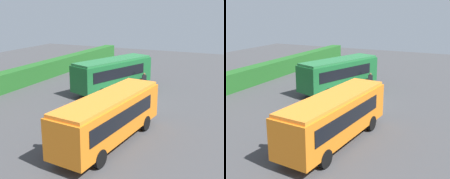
% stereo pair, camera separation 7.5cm
% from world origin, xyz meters
% --- Properties ---
extents(ground_plane, '(64.00, 64.00, 0.00)m').
position_xyz_m(ground_plane, '(0.00, 0.00, 0.00)').
color(ground_plane, '#424244').
extents(bus_orange, '(9.24, 3.16, 3.00)m').
position_xyz_m(bus_orange, '(-7.21, -1.90, 1.74)').
color(bus_orange, orange).
rests_on(bus_orange, ground_plane).
extents(bus_green, '(8.98, 5.11, 3.15)m').
position_xyz_m(bus_green, '(3.18, 2.80, 1.82)').
color(bus_green, '#19602D').
rests_on(bus_green, ground_plane).
extents(person_left, '(0.45, 0.50, 1.91)m').
position_xyz_m(person_left, '(-9.74, 0.60, 1.02)').
color(person_left, maroon).
rests_on(person_left, ground_plane).
extents(person_center, '(0.50, 0.52, 1.90)m').
position_xyz_m(person_center, '(3.97, 5.98, 1.01)').
color(person_center, olive).
rests_on(person_center, ground_plane).
extents(person_right, '(0.43, 0.49, 1.72)m').
position_xyz_m(person_right, '(4.81, 0.22, 0.91)').
color(person_right, olive).
rests_on(person_right, ground_plane).
extents(person_far, '(0.46, 0.45, 1.83)m').
position_xyz_m(person_far, '(6.42, 4.87, 0.98)').
color(person_far, maroon).
rests_on(person_far, ground_plane).
extents(hedge_row, '(44.00, 1.53, 1.84)m').
position_xyz_m(hedge_row, '(0.00, 12.29, 0.92)').
color(hedge_row, '#225E22').
rests_on(hedge_row, ground_plane).
extents(traffic_cone, '(0.36, 0.36, 0.60)m').
position_xyz_m(traffic_cone, '(10.33, 4.70, 0.30)').
color(traffic_cone, orange).
rests_on(traffic_cone, ground_plane).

